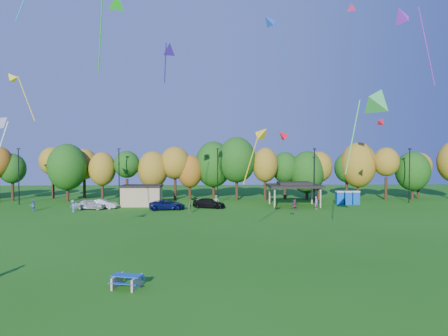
{
  "coord_description": "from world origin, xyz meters",
  "views": [
    {
      "loc": [
        0.59,
        -25.16,
        8.15
      ],
      "look_at": [
        1.76,
        6.0,
        7.06
      ],
      "focal_mm": 32.0,
      "sensor_mm": 36.0,
      "label": 1
    }
  ],
  "objects_px": {
    "picnic_table": "(127,280)",
    "car_a": "(91,204)",
    "car_b": "(103,204)",
    "car_c": "(167,205)",
    "car_d": "(209,203)",
    "porta_potties": "(347,198)"
  },
  "relations": [
    {
      "from": "car_c",
      "to": "car_d",
      "type": "bearing_deg",
      "value": -84.49
    },
    {
      "from": "car_b",
      "to": "car_d",
      "type": "distance_m",
      "value": 15.84
    },
    {
      "from": "car_b",
      "to": "car_c",
      "type": "relative_size",
      "value": 0.81
    },
    {
      "from": "picnic_table",
      "to": "car_c",
      "type": "xyz_separation_m",
      "value": [
        -1.15,
        34.14,
        0.27
      ]
    },
    {
      "from": "porta_potties",
      "to": "car_b",
      "type": "bearing_deg",
      "value": -174.73
    },
    {
      "from": "car_c",
      "to": "car_d",
      "type": "relative_size",
      "value": 1.06
    },
    {
      "from": "picnic_table",
      "to": "car_c",
      "type": "relative_size",
      "value": 0.41
    },
    {
      "from": "picnic_table",
      "to": "car_a",
      "type": "bearing_deg",
      "value": 124.69
    },
    {
      "from": "car_b",
      "to": "car_d",
      "type": "bearing_deg",
      "value": -84.56
    },
    {
      "from": "car_a",
      "to": "car_c",
      "type": "distance_m",
      "value": 11.32
    },
    {
      "from": "car_a",
      "to": "car_b",
      "type": "bearing_deg",
      "value": -55.81
    },
    {
      "from": "car_b",
      "to": "car_a",
      "type": "bearing_deg",
      "value": 120.39
    },
    {
      "from": "picnic_table",
      "to": "car_a",
      "type": "relative_size",
      "value": 0.48
    },
    {
      "from": "porta_potties",
      "to": "car_c",
      "type": "xyz_separation_m",
      "value": [
        -28.54,
        -5.08,
        -0.37
      ]
    },
    {
      "from": "car_a",
      "to": "car_d",
      "type": "xyz_separation_m",
      "value": [
        17.43,
        0.88,
        -0.04
      ]
    },
    {
      "from": "car_b",
      "to": "picnic_table",
      "type": "bearing_deg",
      "value": -158.09
    },
    {
      "from": "picnic_table",
      "to": "car_c",
      "type": "bearing_deg",
      "value": 107.03
    },
    {
      "from": "car_d",
      "to": "car_c",
      "type": "bearing_deg",
      "value": 123.25
    },
    {
      "from": "porta_potties",
      "to": "car_a",
      "type": "relative_size",
      "value": 0.84
    },
    {
      "from": "porta_potties",
      "to": "car_a",
      "type": "height_order",
      "value": "porta_potties"
    },
    {
      "from": "porta_potties",
      "to": "car_d",
      "type": "bearing_deg",
      "value": -171.36
    },
    {
      "from": "car_b",
      "to": "car_c",
      "type": "height_order",
      "value": "car_c"
    }
  ]
}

